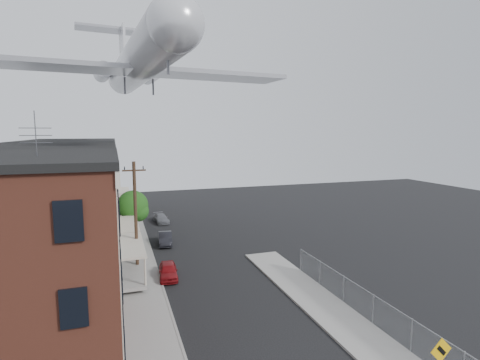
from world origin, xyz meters
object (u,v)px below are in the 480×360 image
(street_tree, at_px, (134,207))
(car_near, at_px, (168,271))
(warning_sign, at_px, (440,358))
(car_mid, at_px, (165,238))
(utility_pole, at_px, (136,216))
(airplane, at_px, (139,62))
(car_far, at_px, (161,218))

(street_tree, bearing_deg, car_near, -81.10)
(warning_sign, distance_m, car_near, 19.33)
(car_near, height_order, car_mid, car_mid)
(utility_pole, relative_size, car_near, 2.62)
(warning_sign, xyz_separation_m, airplane, (-10.18, 24.44, 15.58))
(warning_sign, xyz_separation_m, car_far, (-7.40, 35.35, -1.35))
(utility_pole, bearing_deg, warning_sign, -59.52)
(warning_sign, distance_m, car_mid, 27.27)
(utility_pole, distance_m, car_near, 5.04)
(warning_sign, relative_size, street_tree, 0.54)
(warning_sign, distance_m, airplane, 30.71)
(warning_sign, distance_m, car_far, 36.15)
(car_mid, height_order, car_far, car_mid)
(warning_sign, bearing_deg, utility_pole, 120.48)
(car_near, height_order, car_far, car_near)
(utility_pole, bearing_deg, car_far, 76.90)
(warning_sign, height_order, street_tree, street_tree)
(warning_sign, height_order, car_mid, warning_sign)
(airplane, bearing_deg, utility_pole, -100.71)
(utility_pole, xyz_separation_m, airplane, (1.02, 5.41, 12.79))
(warning_sign, relative_size, car_mid, 0.76)
(street_tree, distance_m, car_mid, 4.94)
(car_mid, relative_size, car_far, 1.00)
(car_mid, bearing_deg, car_near, -90.41)
(car_mid, height_order, airplane, airplane)
(utility_pole, distance_m, car_far, 17.27)
(street_tree, relative_size, car_far, 1.41)
(car_near, relative_size, car_far, 0.93)
(car_near, distance_m, airplane, 18.46)
(car_far, bearing_deg, car_near, -101.01)
(street_tree, bearing_deg, utility_pole, -91.89)
(car_near, bearing_deg, car_mid, 89.07)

